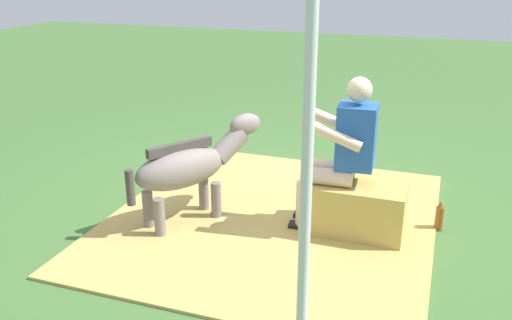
% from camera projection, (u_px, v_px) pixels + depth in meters
% --- Properties ---
extents(ground_plane, '(24.00, 24.00, 0.00)m').
position_uv_depth(ground_plane, '(278.00, 208.00, 5.12)').
color(ground_plane, '#426B33').
extents(hay_patch, '(2.75, 2.99, 0.02)m').
position_uv_depth(hay_patch, '(272.00, 219.00, 4.88)').
color(hay_patch, tan).
rests_on(hay_patch, ground).
extents(hay_bale, '(0.77, 0.50, 0.44)m').
position_uv_depth(hay_bale, '(358.00, 208.00, 4.60)').
color(hay_bale, tan).
rests_on(hay_bale, ground).
extents(person_seated, '(0.67, 0.44, 1.32)m').
position_uv_depth(person_seated, '(342.00, 149.00, 4.47)').
color(person_seated, beige).
rests_on(person_seated, ground).
extents(pony_standing, '(0.88, 1.19, 0.87)m').
position_uv_depth(pony_standing, '(190.00, 166.00, 4.70)').
color(pony_standing, slate).
rests_on(pony_standing, ground).
extents(soda_bottle, '(0.07, 0.07, 0.27)m').
position_uv_depth(soda_bottle, '(440.00, 216.00, 4.67)').
color(soda_bottle, brown).
rests_on(soda_bottle, ground).
extents(tent_pole_left, '(0.06, 0.06, 2.31)m').
position_uv_depth(tent_pole_left, '(306.00, 183.00, 2.70)').
color(tent_pole_left, silver).
rests_on(tent_pole_left, ground).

